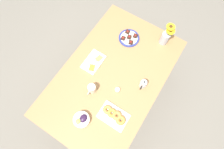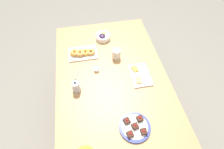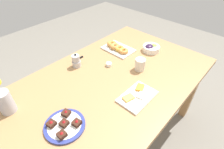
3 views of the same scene
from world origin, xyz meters
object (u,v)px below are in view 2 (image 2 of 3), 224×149
at_px(dining_table, 112,83).
at_px(jam_cup_honey, 96,70).
at_px(grape_bowl, 103,36).
at_px(cheese_platter, 140,75).
at_px(dessert_plate, 135,127).
at_px(croissant_platter, 82,53).
at_px(moka_pot, 76,87).
at_px(coffee_mug, 116,54).

bearing_deg(dining_table, jam_cup_honey, 51.55).
relative_size(dining_table, grape_bowl, 10.35).
xyz_separation_m(dining_table, cheese_platter, (-0.02, -0.25, 0.09)).
relative_size(dining_table, cheese_platter, 6.15).
height_order(grape_bowl, dessert_plate, grape_bowl).
distance_m(grape_bowl, cheese_platter, 0.61).
bearing_deg(jam_cup_honey, croissant_platter, 25.39).
height_order(croissant_platter, moka_pot, moka_pot).
bearing_deg(dining_table, dessert_plate, -170.47).
distance_m(coffee_mug, cheese_platter, 0.31).
height_order(coffee_mug, croissant_platter, coffee_mug).
height_order(coffee_mug, moka_pot, moka_pot).
xyz_separation_m(grape_bowl, croissant_platter, (-0.20, 0.23, -0.01)).
relative_size(dining_table, jam_cup_honey, 33.33).
bearing_deg(dining_table, coffee_mug, -20.09).
bearing_deg(dessert_plate, dining_table, 9.53).
bearing_deg(cheese_platter, croissant_platter, 53.85).
xyz_separation_m(dining_table, dessert_plate, (-0.49, -0.08, 0.10)).
height_order(croissant_platter, dessert_plate, same).
xyz_separation_m(jam_cup_honey, moka_pot, (-0.18, 0.19, 0.03)).
relative_size(coffee_mug, grape_bowl, 0.75).
xyz_separation_m(croissant_platter, moka_pot, (-0.41, 0.08, 0.03)).
bearing_deg(croissant_platter, jam_cup_honey, -154.61).
relative_size(coffee_mug, croissant_platter, 0.41).
height_order(dessert_plate, moka_pot, moka_pot).
xyz_separation_m(dessert_plate, moka_pot, (0.41, 0.40, 0.04)).
xyz_separation_m(cheese_platter, moka_pot, (-0.06, 0.57, 0.04)).
bearing_deg(coffee_mug, jam_cup_honey, 121.93).
xyz_separation_m(jam_cup_honey, dessert_plate, (-0.59, -0.21, -0.00)).
distance_m(grape_bowl, dessert_plate, 1.02).
bearing_deg(jam_cup_honey, moka_pot, 133.49).
distance_m(dining_table, dessert_plate, 0.50).
height_order(coffee_mug, grape_bowl, coffee_mug).
distance_m(dessert_plate, moka_pot, 0.57).
xyz_separation_m(dining_table, grape_bowl, (0.53, 0.00, 0.12)).
distance_m(cheese_platter, croissant_platter, 0.61).
distance_m(cheese_platter, dessert_plate, 0.49).
bearing_deg(dessert_plate, coffee_mug, -0.32).
bearing_deg(grape_bowl, dining_table, -179.51).
xyz_separation_m(grape_bowl, dessert_plate, (-1.02, -0.09, -0.02)).
xyz_separation_m(coffee_mug, dessert_plate, (-0.72, 0.00, -0.04)).
bearing_deg(jam_cup_honey, dessert_plate, -160.39).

